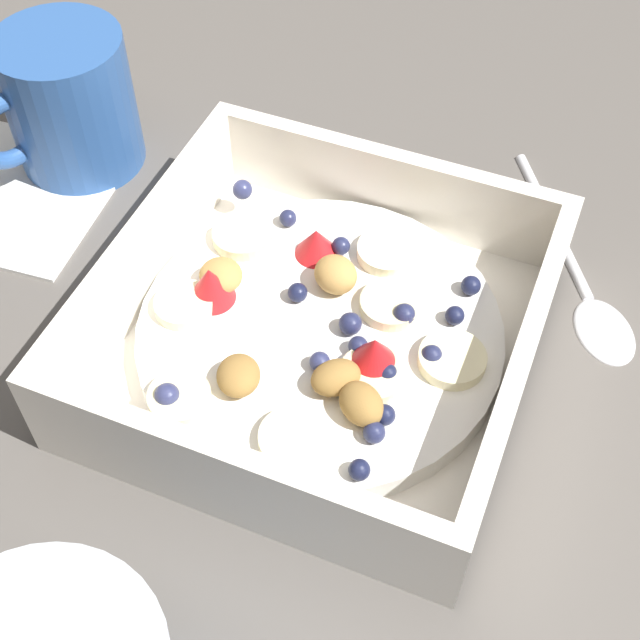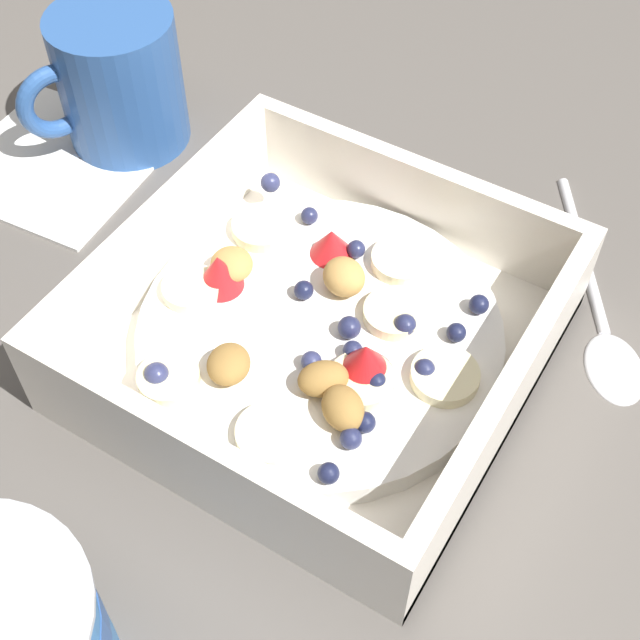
{
  "view_description": "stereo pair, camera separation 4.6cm",
  "coord_description": "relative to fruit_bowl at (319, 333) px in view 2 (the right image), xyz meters",
  "views": [
    {
      "loc": [
        -0.09,
        0.28,
        0.39
      ],
      "look_at": [
        0.02,
        0.01,
        0.03
      ],
      "focal_mm": 49.58,
      "sensor_mm": 36.0,
      "label": 1
    },
    {
      "loc": [
        -0.14,
        0.26,
        0.39
      ],
      "look_at": [
        0.02,
        0.01,
        0.03
      ],
      "focal_mm": 49.58,
      "sensor_mm": 36.0,
      "label": 2
    }
  ],
  "objects": [
    {
      "name": "spoon",
      "position": [
        -0.13,
        -0.1,
        -0.01
      ],
      "size": [
        0.11,
        0.16,
        0.01
      ],
      "color": "silver",
      "rests_on": "ground"
    },
    {
      "name": "coffee_mug",
      "position": [
        0.21,
        -0.09,
        0.03
      ],
      "size": [
        0.08,
        0.11,
        0.09
      ],
      "color": "#2D5699",
      "rests_on": "ground"
    },
    {
      "name": "ground_plane",
      "position": [
        -0.02,
        -0.01,
        -0.02
      ],
      "size": [
        2.4,
        2.4,
        0.0
      ],
      "primitive_type": "plane",
      "color": "#56514C"
    },
    {
      "name": "folded_napkin",
      "position": [
        0.23,
        -0.04,
        -0.02
      ],
      "size": [
        0.13,
        0.13,
        0.01
      ],
      "primitive_type": "cube",
      "rotation": [
        0.0,
        0.0,
        0.08
      ],
      "color": "white",
      "rests_on": "ground"
    },
    {
      "name": "fruit_bowl",
      "position": [
        0.0,
        0.0,
        0.0
      ],
      "size": [
        0.22,
        0.22,
        0.06
      ],
      "color": "white",
      "rests_on": "ground"
    }
  ]
}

